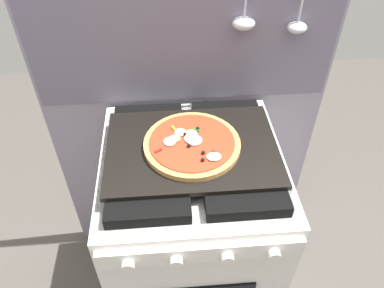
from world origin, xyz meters
TOP-DOWN VIEW (x-y plane):
  - ground_plane at (0.00, 0.00)m, footprint 4.00×4.00m
  - kitchen_backsplash at (0.00, 0.33)m, footprint 1.10×0.09m
  - stove at (-0.00, -0.00)m, footprint 0.60×0.64m
  - baking_tray at (0.00, 0.00)m, footprint 0.54×0.38m
  - pizza_left at (-0.00, -0.00)m, footprint 0.30×0.30m

SIDE VIEW (x-z plane):
  - ground_plane at x=0.00m, z-range 0.00..0.00m
  - stove at x=0.00m, z-range 0.00..0.90m
  - kitchen_backsplash at x=0.00m, z-range 0.01..1.56m
  - baking_tray at x=0.00m, z-range 0.90..0.92m
  - pizza_left at x=0.00m, z-range 0.91..0.94m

